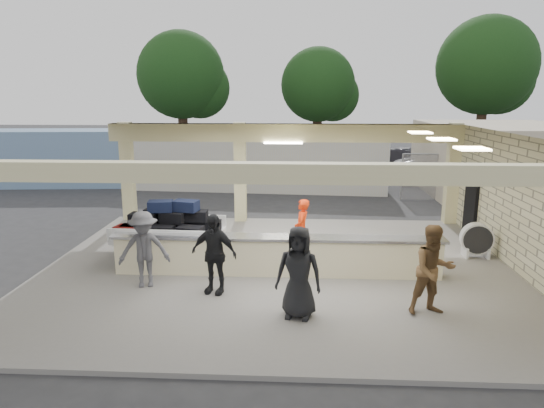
# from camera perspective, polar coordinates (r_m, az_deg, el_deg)

# --- Properties ---
(ground) EXTENTS (120.00, 120.00, 0.00)m
(ground) POSITION_cam_1_polar(r_m,az_deg,el_deg) (12.72, 0.64, -7.83)
(ground) COLOR #2A2A2C
(ground) RESTS_ON ground
(pavilion) EXTENTS (12.01, 10.00, 3.55)m
(pavilion) POSITION_cam_1_polar(r_m,az_deg,el_deg) (12.95, 1.72, -1.21)
(pavilion) COLOR slate
(pavilion) RESTS_ON ground
(baggage_counter) EXTENTS (8.20, 0.58, 0.98)m
(baggage_counter) POSITION_cam_1_polar(r_m,az_deg,el_deg) (12.05, 0.55, -6.06)
(baggage_counter) COLOR beige
(baggage_counter) RESTS_ON pavilion
(luggage_cart) EXTENTS (2.84, 1.85, 1.61)m
(luggage_cart) POSITION_cam_1_polar(r_m,az_deg,el_deg) (13.36, -12.04, -2.70)
(luggage_cart) COLOR silver
(luggage_cart) RESTS_ON pavilion
(drum_fan) EXTENTS (0.89, 0.48, 0.96)m
(drum_fan) POSITION_cam_1_polar(r_m,az_deg,el_deg) (14.41, 22.94, -3.82)
(drum_fan) COLOR silver
(drum_fan) RESTS_ON pavilion
(baggage_handler) EXTENTS (0.40, 0.63, 1.65)m
(baggage_handler) POSITION_cam_1_polar(r_m,az_deg,el_deg) (13.10, 3.52, -2.99)
(baggage_handler) COLOR #F3340C
(baggage_handler) RESTS_ON pavilion
(passenger_a) EXTENTS (0.97, 0.58, 1.87)m
(passenger_a) POSITION_cam_1_polar(r_m,az_deg,el_deg) (10.33, 18.45, -7.39)
(passenger_a) COLOR brown
(passenger_a) RESTS_ON pavilion
(passenger_b) EXTENTS (1.14, 0.66, 1.83)m
(passenger_b) POSITION_cam_1_polar(r_m,az_deg,el_deg) (10.92, -6.86, -5.82)
(passenger_b) COLOR black
(passenger_b) RESTS_ON pavilion
(passenger_c) EXTENTS (1.22, 0.68, 1.79)m
(passenger_c) POSITION_cam_1_polar(r_m,az_deg,el_deg) (11.57, -14.83, -5.18)
(passenger_c) COLOR #46464B
(passenger_c) RESTS_ON pavilion
(passenger_d) EXTENTS (0.97, 0.54, 1.87)m
(passenger_d) POSITION_cam_1_polar(r_m,az_deg,el_deg) (9.70, 3.16, -8.02)
(passenger_d) COLOR black
(passenger_d) RESTS_ON pavilion
(car_white_a) EXTENTS (5.11, 2.79, 1.40)m
(car_white_a) POSITION_cam_1_polar(r_m,az_deg,el_deg) (26.98, 19.51, 4.00)
(car_white_a) COLOR silver
(car_white_a) RESTS_ON ground
(car_white_b) EXTENTS (4.92, 1.99, 1.53)m
(car_white_b) POSITION_cam_1_polar(r_m,az_deg,el_deg) (27.95, 25.65, 3.89)
(car_white_b) COLOR silver
(car_white_b) RESTS_ON ground
(car_dark) EXTENTS (4.58, 3.35, 1.45)m
(car_dark) POSITION_cam_1_polar(r_m,az_deg,el_deg) (28.81, 15.80, 4.81)
(car_dark) COLOR black
(car_dark) RESTS_ON ground
(container_white) EXTENTS (11.88, 3.21, 2.54)m
(container_white) POSITION_cam_1_polar(r_m,az_deg,el_deg) (23.30, -1.24, 4.86)
(container_white) COLOR beige
(container_white) RESTS_ON ground
(container_blue) EXTENTS (10.76, 3.44, 2.75)m
(container_blue) POSITION_cam_1_polar(r_m,az_deg,el_deg) (26.42, -22.44, 5.07)
(container_blue) COLOR #6686A4
(container_blue) RESTS_ON ground
(fence) EXTENTS (12.06, 0.06, 2.03)m
(fence) POSITION_cam_1_polar(r_m,az_deg,el_deg) (23.65, 29.40, 2.80)
(fence) COLOR gray
(fence) RESTS_ON ground
(tree_left) EXTENTS (6.60, 6.30, 9.00)m
(tree_left) POSITION_cam_1_polar(r_m,az_deg,el_deg) (36.99, -10.08, 14.31)
(tree_left) COLOR #382619
(tree_left) RESTS_ON ground
(tree_mid) EXTENTS (6.00, 5.60, 8.00)m
(tree_mid) POSITION_cam_1_polar(r_m,az_deg,el_deg) (38.11, 5.91, 13.44)
(tree_mid) COLOR #382619
(tree_mid) RESTS_ON ground
(tree_right) EXTENTS (7.20, 7.00, 10.00)m
(tree_right) POSITION_cam_1_polar(r_m,az_deg,el_deg) (39.60, 24.23, 14.21)
(tree_right) COLOR #382619
(tree_right) RESTS_ON ground
(adjacent_building) EXTENTS (6.00, 8.00, 3.20)m
(adjacent_building) POSITION_cam_1_polar(r_m,az_deg,el_deg) (23.86, 25.26, 4.63)
(adjacent_building) COLOR beige
(adjacent_building) RESTS_ON ground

